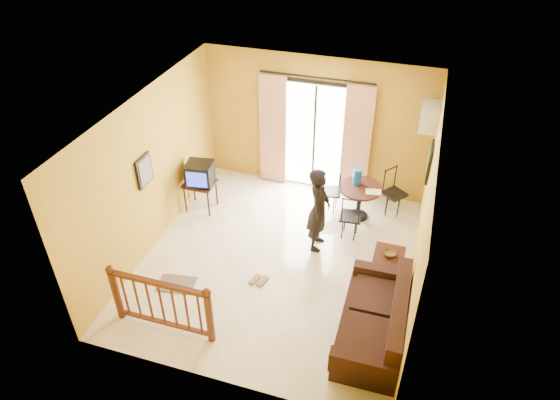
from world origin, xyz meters
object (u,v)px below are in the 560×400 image
(sofa, at_px, (376,323))
(coffee_table, at_px, (387,267))
(television, at_px, (200,174))
(dining_table, at_px, (360,194))
(standing_person, at_px, (319,210))

(sofa, bearing_deg, coffee_table, 89.59)
(television, bearing_deg, dining_table, 3.90)
(standing_person, bearing_deg, coffee_table, -114.18)
(coffee_table, xyz_separation_m, standing_person, (-1.30, 0.49, 0.53))
(standing_person, bearing_deg, sofa, -147.28)
(television, bearing_deg, sofa, -39.18)
(dining_table, height_order, standing_person, standing_person)
(television, distance_m, coffee_table, 3.87)
(coffee_table, relative_size, sofa, 0.47)
(dining_table, xyz_separation_m, standing_person, (-0.55, -1.07, 0.26))
(sofa, bearing_deg, standing_person, 125.19)
(standing_person, bearing_deg, television, 76.78)
(dining_table, distance_m, coffee_table, 1.76)
(dining_table, bearing_deg, television, -167.69)
(dining_table, relative_size, standing_person, 0.51)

